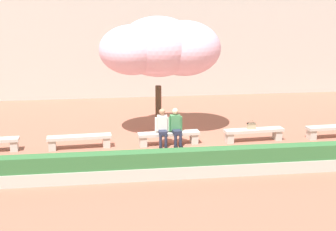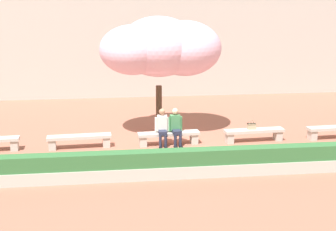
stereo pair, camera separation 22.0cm
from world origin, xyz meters
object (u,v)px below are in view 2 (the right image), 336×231
cherry_tree_main (161,48)px  stone_bench_east_end (336,130)px  stone_bench_near_west (79,139)px  person_seated_right (176,125)px  stone_bench_near_east (254,133)px  stone_bench_center (169,136)px  handbag (252,126)px  person_seated_left (162,126)px

cherry_tree_main → stone_bench_east_end: bearing=-13.4°
stone_bench_near_west → person_seated_right: bearing=-0.9°
stone_bench_near_west → stone_bench_near_east: size_ratio=1.00×
stone_bench_near_west → stone_bench_east_end: same height
stone_bench_center → handbag: size_ratio=6.42×
stone_bench_center → person_seated_left: size_ratio=1.69×
stone_bench_center → stone_bench_east_end: 6.14m
person_seated_left → person_seated_right: (0.47, 0.00, 0.00)m
stone_bench_near_east → person_seated_right: bearing=-178.9°
stone_bench_east_end → person_seated_left: 6.38m
stone_bench_near_east → stone_bench_center: bearing=180.0°
handbag → stone_bench_near_east: bearing=-9.2°
stone_bench_near_west → stone_bench_near_east: same height
stone_bench_near_west → cherry_tree_main: size_ratio=0.49×
stone_bench_center → stone_bench_near_west: bearing=180.0°
person_seated_right → cherry_tree_main: size_ratio=0.29×
handbag → stone_bench_east_end: bearing=-0.3°
stone_bench_near_west → handbag: (6.04, 0.02, 0.27)m
stone_bench_near_west → person_seated_right: size_ratio=1.69×
stone_bench_east_end → person_seated_left: person_seated_left is taller
person_seated_right → stone_bench_center: bearing=167.4°
stone_bench_near_east → cherry_tree_main: 4.54m
stone_bench_east_end → cherry_tree_main: size_ratio=0.49×
stone_bench_near_west → stone_bench_east_end: 9.21m
stone_bench_center → cherry_tree_main: cherry_tree_main is taller
person_seated_right → handbag: (2.74, 0.07, -0.12)m
stone_bench_near_east → person_seated_right: person_seated_right is taller
stone_bench_near_east → handbag: (-0.10, 0.02, 0.27)m
stone_bench_center → handbag: handbag is taller
stone_bench_near_west → person_seated_right: 3.33m
person_seated_right → handbag: 2.74m
stone_bench_east_end → handbag: 3.18m
cherry_tree_main → stone_bench_near_east: bearing=-25.2°
stone_bench_near_east → stone_bench_east_end: same height
stone_bench_center → stone_bench_near_east: size_ratio=1.00×
stone_bench_east_end → cherry_tree_main: 7.03m
stone_bench_near_west → stone_bench_near_east: 6.14m
cherry_tree_main → stone_bench_center: bearing=-86.8°
person_seated_left → person_seated_right: size_ratio=1.00×
stone_bench_center → stone_bench_east_end: (6.14, 0.00, 0.00)m
stone_bench_center → handbag: 2.98m
handbag → person_seated_left: bearing=-178.8°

